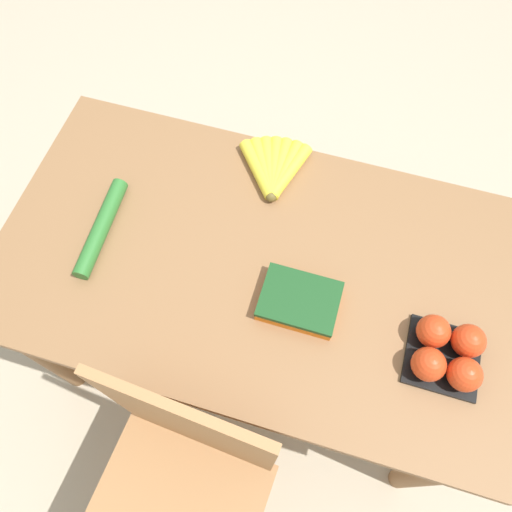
% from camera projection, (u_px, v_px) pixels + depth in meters
% --- Properties ---
extents(ground_plane, '(12.00, 12.00, 0.00)m').
position_uv_depth(ground_plane, '(256.00, 344.00, 1.92)').
color(ground_plane, '#B7A88E').
extents(dining_table, '(1.32, 0.75, 0.74)m').
position_uv_depth(dining_table, '(256.00, 279.00, 1.35)').
color(dining_table, olive).
rests_on(dining_table, ground_plane).
extents(chair, '(0.45, 0.43, 0.99)m').
position_uv_depth(chair, '(183.00, 485.00, 1.24)').
color(chair, '#A87547').
rests_on(chair, ground_plane).
extents(banana_bunch, '(0.20, 0.20, 0.04)m').
position_uv_depth(banana_bunch, '(274.00, 169.00, 1.35)').
color(banana_bunch, brown).
rests_on(banana_bunch, dining_table).
extents(tomato_pack, '(0.17, 0.17, 0.09)m').
position_uv_depth(tomato_pack, '(448.00, 353.00, 1.10)').
color(tomato_pack, black).
rests_on(tomato_pack, dining_table).
extents(carrot_bag, '(0.18, 0.14, 0.04)m').
position_uv_depth(carrot_bag, '(300.00, 300.00, 1.18)').
color(carrot_bag, orange).
rests_on(carrot_bag, dining_table).
extents(cucumber_near, '(0.06, 0.28, 0.04)m').
position_uv_depth(cucumber_near, '(101.00, 228.00, 1.27)').
color(cucumber_near, '#2D702D').
rests_on(cucumber_near, dining_table).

